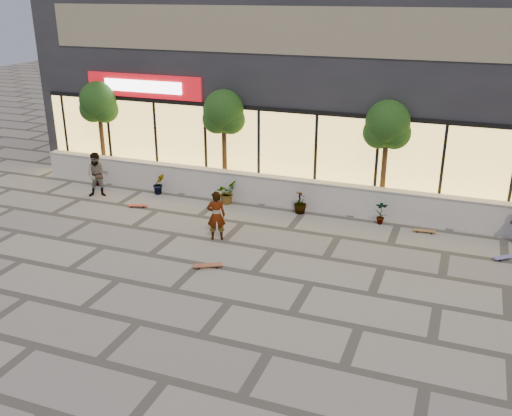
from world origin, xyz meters
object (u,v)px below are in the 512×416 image
(tree_west, at_px, (99,105))
(skater_left, at_px, (98,175))
(skateboard_left, at_px, (138,205))
(skateboard_right_near, at_px, (424,231))
(skateboard_right_far, at_px, (506,257))
(skateboard_center, at_px, (208,265))
(tree_mideast, at_px, (387,128))
(skater_center, at_px, (216,216))
(tree_midwest, at_px, (224,114))

(tree_west, xyz_separation_m, skater_left, (1.31, -2.27, -2.14))
(skateboard_left, relative_size, skateboard_right_near, 1.00)
(tree_west, height_order, skateboard_right_far, tree_west)
(skateboard_right_near, bearing_deg, skateboard_right_far, -30.78)
(tree_west, xyz_separation_m, skateboard_center, (7.69, -6.22, -2.90))
(skater_left, bearing_deg, skateboard_right_near, -20.77)
(tree_west, bearing_deg, skater_left, -60.04)
(tree_west, distance_m, tree_mideast, 11.50)
(skater_left, distance_m, skateboard_right_near, 11.89)
(tree_mideast, bearing_deg, skater_center, -135.53)
(tree_west, height_order, skateboard_center, tree_west)
(skateboard_center, relative_size, skateboard_right_far, 1.11)
(skateboard_right_near, bearing_deg, skater_left, 179.04)
(tree_west, relative_size, tree_midwest, 1.00)
(tree_midwest, height_order, skateboard_right_near, tree_midwest)
(tree_west, xyz_separation_m, tree_mideast, (11.50, 0.00, 0.00))
(skater_left, bearing_deg, tree_midwest, 3.98)
(skateboard_center, bearing_deg, skateboard_right_near, 12.71)
(skateboard_left, bearing_deg, tree_west, 119.68)
(tree_mideast, bearing_deg, skater_left, -167.42)
(tree_mideast, relative_size, skater_center, 2.47)
(skater_center, distance_m, skater_left, 6.14)
(tree_mideast, bearing_deg, tree_midwest, 180.00)
(skateboard_right_near, xyz_separation_m, skateboard_right_far, (2.39, -1.17, 0.01))
(tree_mideast, distance_m, skateboard_right_near, 3.67)
(skater_left, bearing_deg, skater_center, -43.92)
(tree_mideast, distance_m, skater_left, 10.66)
(skateboard_right_far, bearing_deg, tree_midwest, 127.70)
(skateboard_left, bearing_deg, skater_left, 145.34)
(tree_mideast, relative_size, skateboard_right_far, 5.24)
(tree_midwest, xyz_separation_m, skateboard_right_near, (7.65, -1.50, -2.92))
(skateboard_left, bearing_deg, skateboard_center, -57.89)
(skateboard_center, height_order, skateboard_right_near, skateboard_center)
(tree_west, relative_size, skater_left, 2.31)
(tree_midwest, relative_size, skateboard_right_far, 5.24)
(tree_midwest, distance_m, skateboard_center, 7.20)
(skateboard_right_near, distance_m, skateboard_right_far, 2.66)
(skater_center, xyz_separation_m, skateboard_right_far, (8.43, 1.65, -0.71))
(tree_west, distance_m, skateboard_left, 5.21)
(skater_center, distance_m, skateboard_center, 2.11)
(tree_mideast, relative_size, skateboard_left, 5.51)
(skater_left, height_order, skateboard_center, skater_left)
(skateboard_center, xyz_separation_m, skateboard_right_far, (7.85, 3.55, -0.00))
(skateboard_center, distance_m, skateboard_left, 5.58)
(tree_west, bearing_deg, skateboard_right_far, -9.75)
(tree_midwest, relative_size, skateboard_right_near, 5.50)
(tree_midwest, bearing_deg, skateboard_right_near, -11.09)
(tree_midwest, height_order, skateboard_left, tree_midwest)
(tree_west, distance_m, tree_midwest, 5.50)
(skateboard_right_far, bearing_deg, skater_center, 153.63)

